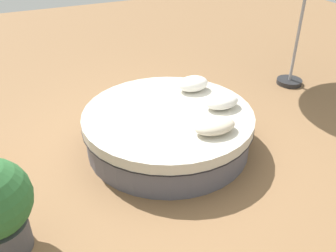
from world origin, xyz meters
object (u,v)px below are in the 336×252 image
object	(u,v)px
throw_pillow_1	(222,101)
throw_pillow_0	(215,126)
round_bed	(168,129)
throw_pillow_2	(193,84)

from	to	relation	value
throw_pillow_1	throw_pillow_0	bearing A→B (deg)	51.22
throw_pillow_0	throw_pillow_1	distance (m)	0.60
throw_pillow_0	round_bed	bearing A→B (deg)	-64.27
round_bed	throw_pillow_0	size ratio (longest dim) A/B	4.31
throw_pillow_1	throw_pillow_2	distance (m)	0.61
throw_pillow_1	throw_pillow_2	xyz separation A→B (m)	(0.11, -0.60, 0.01)
throw_pillow_1	round_bed	bearing A→B (deg)	-13.63
round_bed	throw_pillow_1	world-z (taller)	throw_pillow_1
throw_pillow_2	throw_pillow_0	bearing A→B (deg)	75.77
round_bed	throw_pillow_0	world-z (taller)	throw_pillow_0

